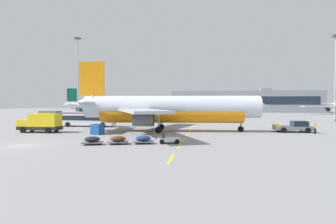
# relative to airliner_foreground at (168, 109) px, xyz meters

# --- Properties ---
(ground) EXTENTS (400.00, 400.00, 0.00)m
(ground) POSITION_rel_airliner_foreground_xyz_m (25.58, 21.86, -3.95)
(ground) COLOR gray
(apron_paint_markings) EXTENTS (8.00, 94.82, 0.01)m
(apron_paint_markings) POSITION_rel_airliner_foreground_xyz_m (3.58, 19.32, -3.95)
(apron_paint_markings) COLOR yellow
(apron_paint_markings) RESTS_ON ground
(airliner_foreground) EXTENTS (34.82, 34.49, 12.20)m
(airliner_foreground) POSITION_rel_airliner_foreground_xyz_m (0.00, 0.00, 0.00)
(airliner_foreground) COLOR silver
(airliner_foreground) RESTS_ON ground
(pushback_tug) EXTENTS (6.11, 3.39, 2.08)m
(pushback_tug) POSITION_rel_airliner_foreground_xyz_m (21.34, 1.90, -3.05)
(pushback_tug) COLOR slate
(pushback_tug) RESTS_ON ground
(airliner_far_center) EXTENTS (30.54, 28.93, 11.21)m
(airliner_far_center) POSITION_rel_airliner_foreground_xyz_m (-38.65, 66.43, -0.32)
(airliner_far_center) COLOR white
(airliner_far_center) RESTS_ON ground
(apron_shuttle_bus) EXTENTS (12.06, 3.14, 3.00)m
(apron_shuttle_bus) POSITION_rel_airliner_foreground_xyz_m (-18.44, 7.59, -2.20)
(apron_shuttle_bus) COLOR silver
(apron_shuttle_bus) RESTS_ON ground
(fuel_service_truck) EXTENTS (7.01, 2.70, 3.14)m
(fuel_service_truck) POSITION_rel_airliner_foreground_xyz_m (-20.90, -4.65, -2.30)
(fuel_service_truck) COLOR black
(fuel_service_truck) RESTS_ON ground
(ground_power_truck) EXTENTS (7.21, 3.22, 3.14)m
(ground_power_truck) POSITION_rel_airliner_foreground_xyz_m (-29.22, 12.69, -2.30)
(ground_power_truck) COLOR black
(ground_power_truck) RESTS_ON ground
(baggage_train) EXTENTS (11.56, 4.57, 1.14)m
(baggage_train) POSITION_rel_airliner_foreground_xyz_m (-2.33, -15.14, -3.42)
(baggage_train) COLOR silver
(baggage_train) RESTS_ON ground
(ground_crew_worker) EXTENTS (0.39, 0.64, 1.76)m
(ground_crew_worker) POSITION_rel_airliner_foreground_xyz_m (23.83, -0.40, -2.94)
(ground_crew_worker) COLOR #191E38
(ground_crew_worker) RESTS_ON ground
(uld_cargo_container) EXTENTS (1.90, 1.87, 1.60)m
(uld_cargo_container) POSITION_rel_airliner_foreground_xyz_m (-10.38, -6.03, -3.15)
(uld_cargo_container) COLOR #194C9E
(uld_cargo_container) RESTS_ON ground
(apron_light_mast_near) EXTENTS (1.80, 1.80, 28.18)m
(apron_light_mast_near) POSITION_rel_airliner_foreground_xyz_m (-38.77, 44.61, 13.31)
(apron_light_mast_near) COLOR slate
(apron_light_mast_near) RESTS_ON ground
(apron_light_mast_far) EXTENTS (1.80, 1.80, 23.12)m
(apron_light_mast_far) POSITION_rel_airliner_foreground_xyz_m (40.67, 31.84, 10.56)
(apron_light_mast_far) COLOR slate
(apron_light_mast_far) RESTS_ON ground
(terminal_satellite) EXTENTS (80.71, 20.87, 13.41)m
(terminal_satellite) POSITION_rel_airliner_foreground_xyz_m (27.58, 113.87, 1.97)
(terminal_satellite) COLOR gray
(terminal_satellite) RESTS_ON ground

